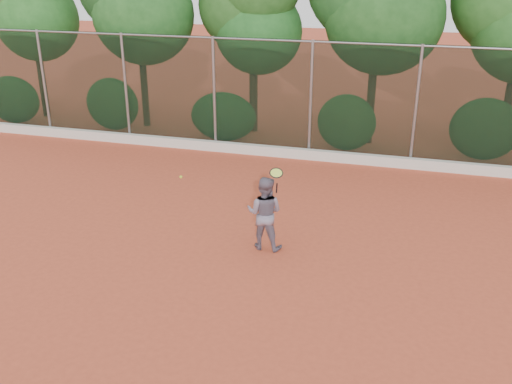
# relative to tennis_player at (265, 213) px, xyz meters

# --- Properties ---
(ground) EXTENTS (80.00, 80.00, 0.00)m
(ground) POSITION_rel_tennis_player_xyz_m (-0.18, -1.02, -0.79)
(ground) COLOR #C24B2E
(ground) RESTS_ON ground
(concrete_curb) EXTENTS (24.00, 0.20, 0.30)m
(concrete_curb) POSITION_rel_tennis_player_xyz_m (-0.18, 5.80, -0.64)
(concrete_curb) COLOR silver
(concrete_curb) RESTS_ON ground
(tennis_player) EXTENTS (0.78, 0.62, 1.58)m
(tennis_player) POSITION_rel_tennis_player_xyz_m (0.00, 0.00, 0.00)
(tennis_player) COLOR slate
(tennis_player) RESTS_ON ground
(chainlink_fence) EXTENTS (24.09, 0.09, 3.50)m
(chainlink_fence) POSITION_rel_tennis_player_xyz_m (-0.18, 5.98, 1.07)
(chainlink_fence) COLOR black
(chainlink_fence) RESTS_ON ground
(foliage_backdrop) EXTENTS (23.70, 3.63, 7.55)m
(foliage_backdrop) POSITION_rel_tennis_player_xyz_m (-0.73, 7.96, 3.61)
(foliage_backdrop) COLOR #402C18
(foliage_backdrop) RESTS_ON ground
(tennis_racket) EXTENTS (0.34, 0.33, 0.56)m
(tennis_racket) POSITION_rel_tennis_player_xyz_m (0.24, -0.01, 0.88)
(tennis_racket) COLOR black
(tennis_racket) RESTS_ON ground
(tennis_ball_in_flight) EXTENTS (0.07, 0.07, 0.07)m
(tennis_ball_in_flight) POSITION_rel_tennis_player_xyz_m (-1.84, 0.04, 0.59)
(tennis_ball_in_flight) COLOR #BDD22F
(tennis_ball_in_flight) RESTS_ON ground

